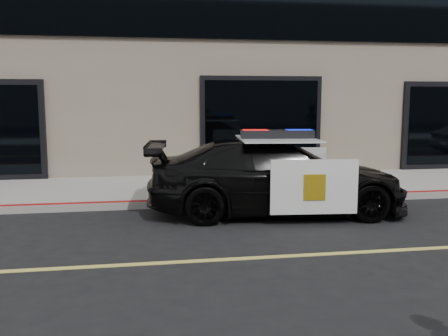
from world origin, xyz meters
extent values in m
plane|color=black|center=(0.00, 0.00, 0.00)|extent=(120.00, 120.00, 0.00)
cube|color=gray|center=(0.00, 5.25, 0.07)|extent=(60.00, 3.50, 0.15)
imported|color=black|center=(-1.73, 2.68, 0.74)|extent=(3.04, 5.47, 1.47)
cube|color=white|center=(-1.35, 1.58, 0.71)|extent=(1.57, 0.19, 0.98)
cube|color=white|center=(-1.14, 3.68, 0.71)|extent=(1.57, 0.19, 0.98)
cube|color=white|center=(-1.73, 2.68, 1.48)|extent=(1.64, 1.90, 0.02)
cube|color=gold|center=(-1.35, 1.55, 0.71)|extent=(0.39, 0.05, 0.47)
cube|color=black|center=(-1.73, 2.68, 1.57)|extent=(1.44, 0.50, 0.17)
cube|color=red|center=(-2.16, 2.72, 1.58)|extent=(0.52, 0.36, 0.16)
cube|color=#0C19CC|center=(-1.31, 2.63, 1.58)|extent=(0.52, 0.36, 0.16)
cylinder|color=beige|center=(-4.00, 4.51, 0.19)|extent=(0.39, 0.39, 0.09)
cylinder|color=beige|center=(-4.00, 4.51, 0.51)|extent=(0.28, 0.28, 0.54)
cylinder|color=beige|center=(-4.00, 4.51, 0.80)|extent=(0.33, 0.33, 0.06)
sphere|color=beige|center=(-4.00, 4.51, 0.86)|extent=(0.25, 0.25, 0.25)
cylinder|color=beige|center=(-4.00, 4.51, 0.97)|extent=(0.08, 0.08, 0.08)
cylinder|color=beige|center=(-4.00, 4.69, 0.58)|extent=(0.14, 0.13, 0.14)
cylinder|color=beige|center=(-4.00, 4.32, 0.58)|extent=(0.14, 0.13, 0.14)
cylinder|color=beige|center=(-4.00, 4.29, 0.51)|extent=(0.18, 0.15, 0.18)
camera|label=1|loc=(-4.37, -6.71, 2.28)|focal=40.00mm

